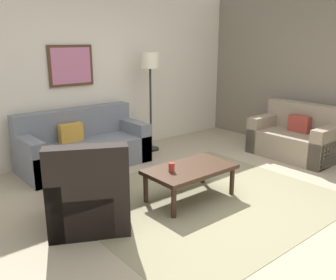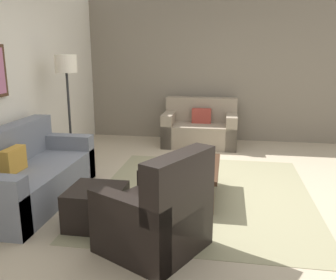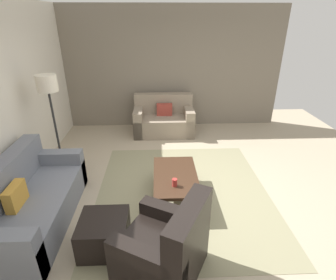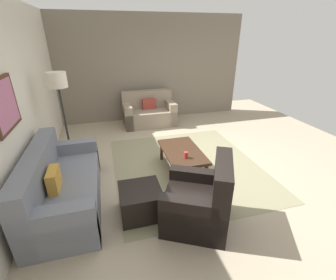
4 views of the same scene
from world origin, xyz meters
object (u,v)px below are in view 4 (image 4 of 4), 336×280
(ottoman, at_px, (141,201))
(coffee_table, at_px, (182,153))
(lamp_standing, at_px, (59,90))
(cup, at_px, (186,155))
(couch_loveseat, at_px, (149,113))
(armchair_leather, at_px, (202,204))
(couch_main, at_px, (60,188))
(framed_artwork, at_px, (4,105))

(ottoman, relative_size, coffee_table, 0.51)
(lamp_standing, bearing_deg, cup, -121.10)
(couch_loveseat, bearing_deg, armchair_leather, 179.04)
(armchair_leather, height_order, ottoman, armchair_leather)
(couch_main, relative_size, cup, 17.57)
(lamp_standing, xyz_separation_m, framed_artwork, (-1.24, 0.41, 0.12))
(couch_main, bearing_deg, couch_loveseat, -31.73)
(armchair_leather, bearing_deg, framed_artwork, 66.89)
(couch_loveseat, bearing_deg, ottoman, 167.17)
(couch_main, height_order, lamp_standing, lamp_standing)
(couch_main, relative_size, couch_loveseat, 1.41)
(couch_loveseat, xyz_separation_m, coffee_table, (-2.59, -0.11, 0.06))
(armchair_leather, distance_m, coffee_table, 1.31)
(lamp_standing, bearing_deg, coffee_table, -114.41)
(ottoman, bearing_deg, lamp_standing, 30.66)
(couch_main, relative_size, framed_artwork, 2.62)
(couch_loveseat, distance_m, ottoman, 3.59)
(couch_main, xyz_separation_m, cup, (0.17, -1.95, 0.17))
(couch_loveseat, bearing_deg, couch_main, 148.27)
(couch_loveseat, xyz_separation_m, cup, (-2.86, -0.07, 0.16))
(ottoman, xyz_separation_m, lamp_standing, (1.80, 1.07, 1.21))
(cup, bearing_deg, coffee_table, -6.42)
(ottoman, relative_size, lamp_standing, 0.33)
(armchair_leather, bearing_deg, couch_loveseat, -0.96)
(cup, bearing_deg, couch_loveseat, 1.48)
(framed_artwork, bearing_deg, coffee_table, -81.63)
(armchair_leather, distance_m, ottoman, 0.83)
(couch_loveseat, height_order, ottoman, couch_loveseat)
(coffee_table, bearing_deg, lamp_standing, 65.59)
(couch_loveseat, bearing_deg, cup, -178.52)
(couch_loveseat, relative_size, ottoman, 2.44)
(couch_loveseat, bearing_deg, coffee_table, -177.68)
(armchair_leather, bearing_deg, ottoman, 62.13)
(coffee_table, distance_m, lamp_standing, 2.40)
(ottoman, height_order, lamp_standing, lamp_standing)
(ottoman, bearing_deg, cup, -54.02)
(coffee_table, xyz_separation_m, lamp_standing, (0.89, 1.97, 1.05))
(framed_artwork, bearing_deg, couch_loveseat, -37.76)
(couch_main, distance_m, armchair_leather, 2.00)
(armchair_leather, bearing_deg, couch_main, 64.92)
(ottoman, bearing_deg, coffee_table, -44.81)
(ottoman, height_order, framed_artwork, framed_artwork)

